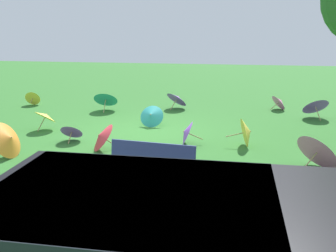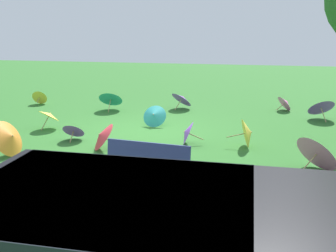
{
  "view_description": "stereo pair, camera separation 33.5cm",
  "coord_description": "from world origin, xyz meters",
  "px_view_note": "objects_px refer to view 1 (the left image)",
  "views": [
    {
      "loc": [
        -2.36,
        10.56,
        2.98
      ],
      "look_at": [
        -0.89,
        1.49,
        0.6
      ],
      "focal_mm": 42.2,
      "sensor_mm": 36.0,
      "label": 1
    },
    {
      "loc": [
        -2.69,
        10.5,
        2.98
      ],
      "look_at": [
        -0.89,
        1.49,
        0.6
      ],
      "focal_mm": 42.2,
      "sensor_mm": 36.0,
      "label": 2
    }
  ],
  "objects_px": {
    "parasol_purple_5": "(315,104)",
    "parasol_yellow_2": "(247,132)",
    "parasol_teal_1": "(106,98)",
    "parasol_pink_3": "(280,102)",
    "park_bench": "(155,163)",
    "parasol_yellow_0": "(33,98)",
    "parasol_purple_4": "(72,130)",
    "parasol_yellow_1": "(46,116)",
    "parasol_purple_1": "(186,132)",
    "parasol_purple_3": "(177,98)",
    "parasol_pink_0": "(320,149)",
    "parasol_orange_0": "(8,139)",
    "parasol_red_0": "(101,136)",
    "parasol_teal_0": "(151,115)"
  },
  "relations": [
    {
      "from": "parasol_purple_1",
      "to": "park_bench",
      "type": "bearing_deg",
      "value": 84.85
    },
    {
      "from": "parasol_purple_1",
      "to": "parasol_purple_4",
      "type": "height_order",
      "value": "parasol_purple_1"
    },
    {
      "from": "parasol_purple_3",
      "to": "parasol_purple_4",
      "type": "height_order",
      "value": "parasol_purple_3"
    },
    {
      "from": "parasol_red_0",
      "to": "parasol_yellow_2",
      "type": "relative_size",
      "value": 1.21
    },
    {
      "from": "parasol_purple_1",
      "to": "parasol_pink_3",
      "type": "height_order",
      "value": "parasol_purple_1"
    },
    {
      "from": "parasol_purple_3",
      "to": "parasol_purple_4",
      "type": "bearing_deg",
      "value": 64.14
    },
    {
      "from": "parasol_red_0",
      "to": "parasol_yellow_1",
      "type": "distance_m",
      "value": 2.68
    },
    {
      "from": "parasol_purple_5",
      "to": "parasol_pink_3",
      "type": "distance_m",
      "value": 1.53
    },
    {
      "from": "parasol_purple_4",
      "to": "parasol_orange_0",
      "type": "xyz_separation_m",
      "value": [
        0.91,
        1.46,
        0.15
      ]
    },
    {
      "from": "parasol_red_0",
      "to": "parasol_yellow_2",
      "type": "distance_m",
      "value": 3.61
    },
    {
      "from": "parasol_pink_3",
      "to": "parasol_purple_3",
      "type": "bearing_deg",
      "value": 6.8
    },
    {
      "from": "parasol_purple_4",
      "to": "parasol_yellow_1",
      "type": "relative_size",
      "value": 0.66
    },
    {
      "from": "parasol_yellow_2",
      "to": "parasol_teal_1",
      "type": "bearing_deg",
      "value": -36.22
    },
    {
      "from": "park_bench",
      "to": "parasol_pink_0",
      "type": "distance_m",
      "value": 3.54
    },
    {
      "from": "parasol_yellow_0",
      "to": "parasol_purple_5",
      "type": "relative_size",
      "value": 0.57
    },
    {
      "from": "parasol_yellow_1",
      "to": "parasol_purple_5",
      "type": "bearing_deg",
      "value": -160.74
    },
    {
      "from": "parasol_purple_4",
      "to": "parasol_pink_3",
      "type": "distance_m",
      "value": 7.58
    },
    {
      "from": "parasol_teal_0",
      "to": "parasol_purple_1",
      "type": "distance_m",
      "value": 2.05
    },
    {
      "from": "parasol_teal_0",
      "to": "parasol_pink_0",
      "type": "height_order",
      "value": "parasol_pink_0"
    },
    {
      "from": "parasol_yellow_1",
      "to": "parasol_teal_0",
      "type": "bearing_deg",
      "value": -162.79
    },
    {
      "from": "parasol_pink_0",
      "to": "parasol_orange_0",
      "type": "height_order",
      "value": "parasol_pink_0"
    },
    {
      "from": "parasol_pink_0",
      "to": "parasol_purple_1",
      "type": "bearing_deg",
      "value": -24.39
    },
    {
      "from": "parasol_teal_1",
      "to": "parasol_purple_1",
      "type": "xyz_separation_m",
      "value": [
        -3.25,
        3.55,
        -0.14
      ]
    },
    {
      "from": "parasol_yellow_0",
      "to": "parasol_pink_0",
      "type": "xyz_separation_m",
      "value": [
        -9.27,
        5.43,
        0.16
      ]
    },
    {
      "from": "park_bench",
      "to": "parasol_yellow_0",
      "type": "height_order",
      "value": "park_bench"
    },
    {
      "from": "parasol_teal_0",
      "to": "parasol_yellow_2",
      "type": "xyz_separation_m",
      "value": [
        -2.77,
        1.59,
        0.04
      ]
    },
    {
      "from": "park_bench",
      "to": "parasol_orange_0",
      "type": "relative_size",
      "value": 1.72
    },
    {
      "from": "parasol_teal_0",
      "to": "parasol_yellow_0",
      "type": "relative_size",
      "value": 1.22
    },
    {
      "from": "parasol_purple_4",
      "to": "parasol_yellow_2",
      "type": "height_order",
      "value": "parasol_yellow_2"
    },
    {
      "from": "park_bench",
      "to": "parasol_purple_5",
      "type": "relative_size",
      "value": 1.54
    },
    {
      "from": "parasol_purple_4",
      "to": "parasol_yellow_2",
      "type": "xyz_separation_m",
      "value": [
        -4.5,
        -0.25,
        0.08
      ]
    },
    {
      "from": "parasol_purple_1",
      "to": "parasol_purple_4",
      "type": "relative_size",
      "value": 1.13
    },
    {
      "from": "parasol_teal_1",
      "to": "parasol_pink_3",
      "type": "xyz_separation_m",
      "value": [
        -6.08,
        -1.13,
        -0.16
      ]
    },
    {
      "from": "parasol_purple_1",
      "to": "parasol_yellow_2",
      "type": "relative_size",
      "value": 0.86
    },
    {
      "from": "parasol_yellow_0",
      "to": "parasol_pink_3",
      "type": "relative_size",
      "value": 0.78
    },
    {
      "from": "parasol_yellow_2",
      "to": "parasol_purple_5",
      "type": "bearing_deg",
      "value": -123.04
    },
    {
      "from": "parasol_teal_0",
      "to": "parasol_red_0",
      "type": "bearing_deg",
      "value": 73.34
    },
    {
      "from": "parasol_purple_5",
      "to": "parasol_purple_3",
      "type": "bearing_deg",
      "value": -9.28
    },
    {
      "from": "parasol_purple_3",
      "to": "parasol_purple_1",
      "type": "bearing_deg",
      "value": 100.73
    },
    {
      "from": "parasol_yellow_1",
      "to": "parasol_red_0",
      "type": "bearing_deg",
      "value": 144.36
    },
    {
      "from": "parasol_orange_0",
      "to": "parasol_yellow_2",
      "type": "distance_m",
      "value": 5.68
    },
    {
      "from": "parasol_yellow_0",
      "to": "parasol_yellow_2",
      "type": "xyz_separation_m",
      "value": [
        -7.83,
        4.04,
        0.09
      ]
    },
    {
      "from": "parasol_purple_4",
      "to": "parasol_teal_1",
      "type": "bearing_deg",
      "value": -85.65
    },
    {
      "from": "parasol_yellow_0",
      "to": "parasol_pink_3",
      "type": "xyz_separation_m",
      "value": [
        -9.12,
        -0.6,
        0.01
      ]
    },
    {
      "from": "parasol_teal_1",
      "to": "parasol_yellow_2",
      "type": "height_order",
      "value": "parasol_teal_1"
    },
    {
      "from": "parasol_purple_5",
      "to": "park_bench",
      "type": "bearing_deg",
      "value": 57.4
    },
    {
      "from": "parasol_purple_1",
      "to": "parasol_purple_5",
      "type": "xyz_separation_m",
      "value": [
        -3.78,
        -3.5,
        0.15
      ]
    },
    {
      "from": "parasol_purple_5",
      "to": "parasol_yellow_1",
      "type": "height_order",
      "value": "parasol_purple_5"
    },
    {
      "from": "parasol_red_0",
      "to": "parasol_purple_3",
      "type": "height_order",
      "value": "parasol_purple_3"
    },
    {
      "from": "parasol_purple_5",
      "to": "parasol_yellow_2",
      "type": "xyz_separation_m",
      "value": [
        2.25,
        3.45,
        -0.09
      ]
    }
  ]
}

